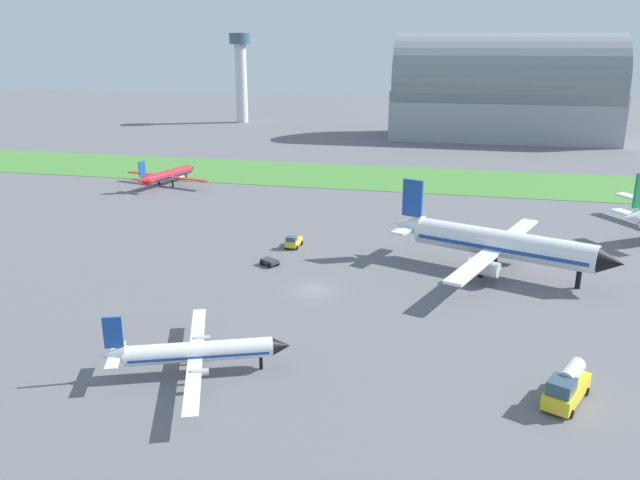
# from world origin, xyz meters

# --- Properties ---
(ground_plane) EXTENTS (600.00, 600.00, 0.00)m
(ground_plane) POSITION_xyz_m (0.00, 0.00, 0.00)
(ground_plane) COLOR slate
(grass_taxiway_strip) EXTENTS (360.00, 28.00, 0.08)m
(grass_taxiway_strip) POSITION_xyz_m (0.00, 71.43, 0.04)
(grass_taxiway_strip) COLOR #478438
(grass_taxiway_strip) RESTS_ON ground_plane
(airplane_taxiing_turboprop) EXTENTS (21.48, 18.53, 6.55)m
(airplane_taxiing_turboprop) POSITION_xyz_m (-45.77, 52.79, 2.40)
(airplane_taxiing_turboprop) COLOR red
(airplane_taxiing_turboprop) RESTS_ON ground_plane
(airplane_midfield_jet) EXTENTS (31.02, 31.26, 11.50)m
(airplane_midfield_jet) POSITION_xyz_m (22.85, 12.01, 4.14)
(airplane_midfield_jet) COLOR white
(airplane_midfield_jet) RESTS_ON ground_plane
(airplane_foreground_turboprop) EXTENTS (17.57, 20.28, 6.37)m
(airplane_foreground_turboprop) POSITION_xyz_m (-6.08, -23.12, 2.33)
(airplane_foreground_turboprop) COLOR white
(airplane_foreground_turboprop) RESTS_ON ground_plane
(fuel_truck_near_gate) EXTENTS (4.89, 6.91, 3.29)m
(fuel_truck_near_gate) POSITION_xyz_m (27.67, -20.55, 1.58)
(fuel_truck_near_gate) COLOR yellow
(fuel_truck_near_gate) RESTS_ON ground_plane
(pushback_tug_midfield) EXTENTS (2.19, 3.68, 1.95)m
(pushback_tug_midfield) POSITION_xyz_m (-7.22, 16.59, 0.91)
(pushback_tug_midfield) COLOR yellow
(pushback_tug_midfield) RESTS_ON ground_plane
(baggage_cart_by_runway) EXTENTS (2.94, 2.72, 0.90)m
(baggage_cart_by_runway) POSITION_xyz_m (-8.34, 7.76, 0.57)
(baggage_cart_by_runway) COLOR #2D333D
(baggage_cart_by_runway) RESTS_ON ground_plane
(hangar_distant) EXTENTS (69.94, 29.14, 32.79)m
(hangar_distant) POSITION_xyz_m (28.66, 141.58, 14.76)
(hangar_distant) COLOR #9399A3
(hangar_distant) RESTS_ON ground_plane
(control_tower) EXTENTS (8.00, 8.00, 33.43)m
(control_tower) POSITION_xyz_m (-68.01, 164.82, 19.90)
(control_tower) COLOR silver
(control_tower) RESTS_ON ground_plane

